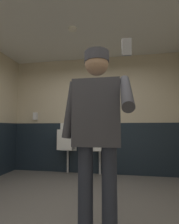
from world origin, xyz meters
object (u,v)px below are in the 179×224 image
at_px(urinal_middle, 99,139).
at_px(soap_dispenser, 35,116).
at_px(person, 97,126).
at_px(cell_phone, 127,47).
at_px(urinal_left, 67,139).

distance_m(urinal_middle, soap_dispenser, 1.71).
height_order(person, cell_phone, person).
relative_size(urinal_left, person, 0.70).
bearing_deg(person, urinal_left, 114.46).
relative_size(urinal_left, soap_dispenser, 6.89).
distance_m(cell_phone, soap_dispenser, 3.45).
relative_size(person, cell_phone, 16.21).
distance_m(urinal_middle, cell_phone, 2.77).
bearing_deg(urinal_left, person, -65.54).
xyz_separation_m(urinal_middle, person, (0.21, -2.11, 0.28)).
bearing_deg(urinal_left, cell_phone, -65.03).
distance_m(person, cell_phone, 0.75).
height_order(urinal_middle, cell_phone, cell_phone).
bearing_deg(urinal_left, soap_dispenser, 172.14).
bearing_deg(urinal_middle, soap_dispenser, 175.77).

